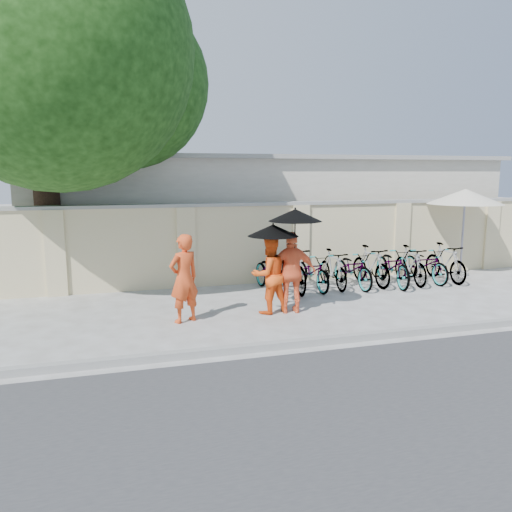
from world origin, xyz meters
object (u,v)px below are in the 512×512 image
object	(u,v)px
monk_left	(184,278)
monk_center	(269,275)
monk_right	(292,273)
patio_umbrella	(465,198)

from	to	relation	value
monk_left	monk_center	xyz separation A→B (m)	(1.74, 0.14, -0.05)
monk_left	monk_right	bearing A→B (deg)	156.09
monk_left	patio_umbrella	distance (m)	8.41
monk_left	monk_right	world-z (taller)	monk_left
monk_left	patio_umbrella	world-z (taller)	patio_umbrella
monk_left	patio_umbrella	xyz separation A→B (m)	(8.00, 2.25, 1.31)
monk_left	monk_center	bearing A→B (deg)	159.74
monk_center	monk_left	bearing A→B (deg)	-7.40
monk_right	monk_left	bearing A→B (deg)	10.92
patio_umbrella	monk_right	bearing A→B (deg)	-159.12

